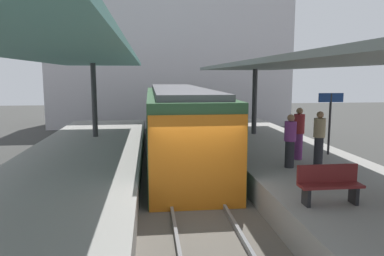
{
  "coord_description": "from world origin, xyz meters",
  "views": [
    {
      "loc": [
        -1.27,
        -9.6,
        3.81
      ],
      "look_at": [
        0.48,
        5.42,
        1.65
      ],
      "focal_mm": 34.29,
      "sensor_mm": 36.0,
      "label": 1
    }
  ],
  "objects_px": {
    "passenger_near_bench": "(290,140)",
    "passenger_mid_platform": "(319,137)",
    "platform_sign": "(330,110)",
    "commuter_train": "(178,123)",
    "platform_bench": "(329,183)",
    "passenger_far_end": "(299,133)"
  },
  "relations": [
    {
      "from": "passenger_near_bench",
      "to": "passenger_far_end",
      "type": "bearing_deg",
      "value": 55.72
    },
    {
      "from": "passenger_near_bench",
      "to": "passenger_mid_platform",
      "type": "bearing_deg",
      "value": 9.13
    },
    {
      "from": "platform_bench",
      "to": "passenger_near_bench",
      "type": "height_order",
      "value": "passenger_near_bench"
    },
    {
      "from": "commuter_train",
      "to": "passenger_mid_platform",
      "type": "distance_m",
      "value": 6.67
    },
    {
      "from": "platform_sign",
      "to": "passenger_far_end",
      "type": "relative_size",
      "value": 1.26
    },
    {
      "from": "commuter_train",
      "to": "passenger_mid_platform",
      "type": "relative_size",
      "value": 7.81
    },
    {
      "from": "commuter_train",
      "to": "passenger_near_bench",
      "type": "height_order",
      "value": "commuter_train"
    },
    {
      "from": "commuter_train",
      "to": "passenger_far_end",
      "type": "height_order",
      "value": "commuter_train"
    },
    {
      "from": "platform_bench",
      "to": "platform_sign",
      "type": "relative_size",
      "value": 0.63
    },
    {
      "from": "platform_sign",
      "to": "passenger_near_bench",
      "type": "relative_size",
      "value": 1.34
    },
    {
      "from": "platform_bench",
      "to": "platform_sign",
      "type": "xyz_separation_m",
      "value": [
        2.46,
        4.88,
        1.16
      ]
    },
    {
      "from": "platform_bench",
      "to": "platform_sign",
      "type": "distance_m",
      "value": 5.58
    },
    {
      "from": "passenger_near_bench",
      "to": "platform_bench",
      "type": "bearing_deg",
      "value": -96.27
    },
    {
      "from": "passenger_far_end",
      "to": "passenger_near_bench",
      "type": "bearing_deg",
      "value": -124.28
    },
    {
      "from": "platform_bench",
      "to": "platform_sign",
      "type": "height_order",
      "value": "platform_sign"
    },
    {
      "from": "platform_sign",
      "to": "commuter_train",
      "type": "bearing_deg",
      "value": 143.14
    },
    {
      "from": "commuter_train",
      "to": "passenger_mid_platform",
      "type": "bearing_deg",
      "value": -52.99
    },
    {
      "from": "platform_sign",
      "to": "passenger_mid_platform",
      "type": "bearing_deg",
      "value": -126.28
    },
    {
      "from": "passenger_far_end",
      "to": "platform_sign",
      "type": "bearing_deg",
      "value": 23.34
    },
    {
      "from": "platform_bench",
      "to": "commuter_train",
      "type": "bearing_deg",
      "value": 106.91
    },
    {
      "from": "passenger_mid_platform",
      "to": "commuter_train",
      "type": "bearing_deg",
      "value": 127.01
    },
    {
      "from": "passenger_near_bench",
      "to": "passenger_mid_platform",
      "type": "height_order",
      "value": "passenger_mid_platform"
    }
  ]
}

